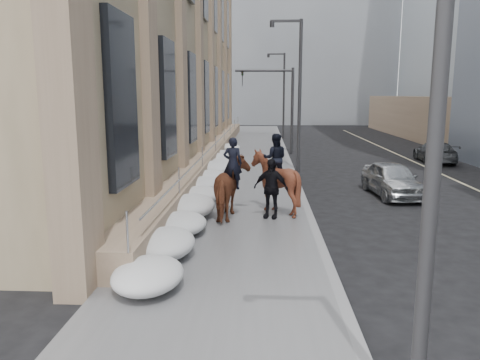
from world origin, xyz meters
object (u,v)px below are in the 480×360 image
object	(u,v)px
car_silver	(392,179)
mounted_horse_left	(232,186)
pedestrian	(271,188)
car_grey	(435,152)
mounted_horse_right	(275,179)

from	to	relation	value
car_silver	mounted_horse_left	bearing A→B (deg)	-151.35
pedestrian	car_grey	world-z (taller)	pedestrian
mounted_horse_right	pedestrian	xyz separation A→B (m)	(-0.15, -0.84, -0.17)
mounted_horse_left	car_silver	world-z (taller)	mounted_horse_left
car_silver	car_grey	xyz separation A→B (m)	(5.31, 10.08, -0.07)
pedestrian	car_silver	xyz separation A→B (m)	(5.11, 4.25, -0.40)
mounted_horse_left	car_grey	bearing A→B (deg)	-127.07
pedestrian	car_grey	distance (m)	17.72
mounted_horse_left	mounted_horse_right	size ratio (longest dim) A/B	0.98
mounted_horse_right	car_grey	bearing A→B (deg)	-126.49
mounted_horse_right	car_silver	world-z (taller)	mounted_horse_right
mounted_horse_left	pedestrian	bearing A→B (deg)	-176.14
mounted_horse_left	car_grey	world-z (taller)	mounted_horse_left
mounted_horse_left	mounted_horse_right	bearing A→B (deg)	-146.39
mounted_horse_left	car_silver	size ratio (longest dim) A/B	0.64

